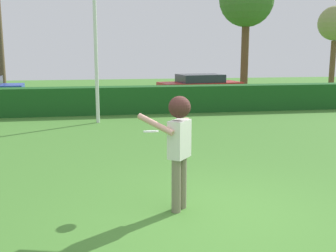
# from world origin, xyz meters

# --- Properties ---
(ground_plane) EXTENTS (60.00, 60.00, 0.00)m
(ground_plane) POSITION_xyz_m (0.00, 0.00, 0.00)
(ground_plane) COLOR #457F2F
(person) EXTENTS (0.84, 0.46, 1.79)m
(person) POSITION_xyz_m (-0.55, 0.33, 1.14)
(person) COLOR #7A735D
(person) RESTS_ON ground
(frisbee) EXTENTS (0.25, 0.25, 0.06)m
(frisbee) POSITION_xyz_m (-0.91, 0.84, 1.16)
(frisbee) COLOR white
(lamppost) EXTENTS (0.24, 0.24, 5.75)m
(lamppost) POSITION_xyz_m (-1.74, 8.49, 3.19)
(lamppost) COLOR silver
(lamppost) RESTS_ON ground
(hedge_row) EXTENTS (18.09, 0.90, 1.06)m
(hedge_row) POSITION_xyz_m (0.00, 10.47, 0.53)
(hedge_row) COLOR #1A511C
(hedge_row) RESTS_ON ground
(parked_car_red) EXTENTS (4.41, 2.32, 1.25)m
(parked_car_red) POSITION_xyz_m (3.50, 14.83, 0.69)
(parked_car_red) COLOR #B21E1E
(parked_car_red) RESTS_ON ground
(birch_tree) EXTENTS (2.24, 2.24, 5.33)m
(birch_tree) POSITION_xyz_m (13.77, 19.52, 4.12)
(birch_tree) COLOR brown
(birch_tree) RESTS_ON ground
(maple_tree) EXTENTS (3.07, 3.07, 6.81)m
(maple_tree) POSITION_xyz_m (6.65, 16.93, 5.20)
(maple_tree) COLOR brown
(maple_tree) RESTS_ON ground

